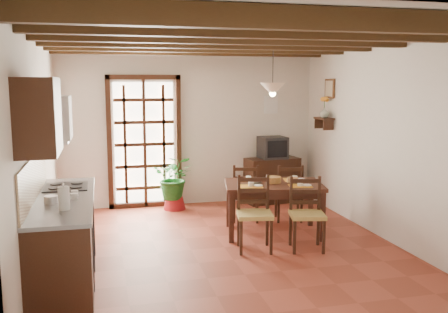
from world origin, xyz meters
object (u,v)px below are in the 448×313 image
object	(u,v)px
sideboard	(272,180)
chair_far_right	(289,203)
chair_near_right	(307,227)
kitchen_counter	(64,237)
chair_near_left	(254,227)
dining_table	(274,190)
crt_tv	(273,148)
pendant_lamp	(273,88)
potted_plant	(174,176)
chair_far_left	(246,203)

from	to	relation	value
sideboard	chair_far_right	bearing A→B (deg)	-104.77
chair_near_right	chair_far_right	bearing A→B (deg)	91.16
kitchen_counter	chair_near_left	distance (m)	2.35
dining_table	crt_tv	size ratio (longest dim) A/B	3.11
chair_near_right	pendant_lamp	bearing A→B (deg)	115.61
chair_near_right	chair_far_right	distance (m)	1.39
potted_plant	pendant_lamp	bearing A→B (deg)	-54.25
chair_near_left	pendant_lamp	size ratio (longest dim) A/B	1.13
chair_near_right	chair_far_left	xyz separation A→B (m)	(-0.38, 1.50, -0.01)
chair_near_left	chair_near_right	xyz separation A→B (m)	(0.67, -0.14, -0.01)
chair_near_left	chair_far_right	xyz separation A→B (m)	(0.95, 1.22, -0.02)
dining_table	crt_tv	bearing A→B (deg)	82.76
chair_near_right	crt_tv	size ratio (longest dim) A/B	1.93
dining_table	chair_near_right	world-z (taller)	chair_near_right
potted_plant	crt_tv	bearing A→B (deg)	2.38
dining_table	chair_far_left	size ratio (longest dim) A/B	1.66
kitchen_counter	chair_far_left	distance (m)	3.15
kitchen_counter	pendant_lamp	world-z (taller)	pendant_lamp
kitchen_counter	dining_table	distance (m)	2.97
chair_far_left	dining_table	bearing A→B (deg)	119.47
crt_tv	chair_near_right	bearing A→B (deg)	-103.53
chair_near_right	crt_tv	world-z (taller)	crt_tv
dining_table	pendant_lamp	size ratio (longest dim) A/B	1.78
crt_tv	kitchen_counter	bearing A→B (deg)	-144.38
chair_near_left	chair_near_right	distance (m)	0.68
chair_far_right	chair_near_left	bearing A→B (deg)	64.87
kitchen_counter	chair_near_right	bearing A→B (deg)	5.19
potted_plant	chair_far_right	bearing A→B (deg)	-34.16
dining_table	potted_plant	xyz separation A→B (m)	(-1.17, 1.73, -0.07)
dining_table	chair_near_left	bearing A→B (deg)	-116.11
dining_table	potted_plant	bearing A→B (deg)	135.90
kitchen_counter	chair_near_right	world-z (taller)	kitchen_counter
chair_near_right	chair_far_left	bearing A→B (deg)	117.25
chair_near_left	chair_far_right	distance (m)	1.54
potted_plant	sideboard	bearing A→B (deg)	2.57
kitchen_counter	chair_far_left	size ratio (longest dim) A/B	2.48
kitchen_counter	chair_far_right	xyz separation A→B (m)	(3.26, 1.63, -0.19)
kitchen_counter	chair_near_left	bearing A→B (deg)	10.03
kitchen_counter	chair_near_right	distance (m)	3.00
chair_far_left	potted_plant	size ratio (longest dim) A/B	0.46
chair_near_left	chair_far_left	bearing A→B (deg)	89.07
chair_far_right	sideboard	bearing A→B (deg)	-84.26
chair_far_right	chair_near_right	bearing A→B (deg)	90.97
dining_table	chair_far_right	bearing A→B (deg)	63.95
dining_table	chair_near_right	size ratio (longest dim) A/B	1.61
chair_near_right	sideboard	xyz separation A→B (m)	(0.43, 2.55, 0.11)
sideboard	chair_near_left	bearing A→B (deg)	-122.16
potted_plant	chair_far_left	bearing A→B (deg)	-44.96
kitchen_counter	chair_near_left	world-z (taller)	kitchen_counter
crt_tv	pendant_lamp	xyz separation A→B (m)	(-0.62, -1.70, 1.08)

